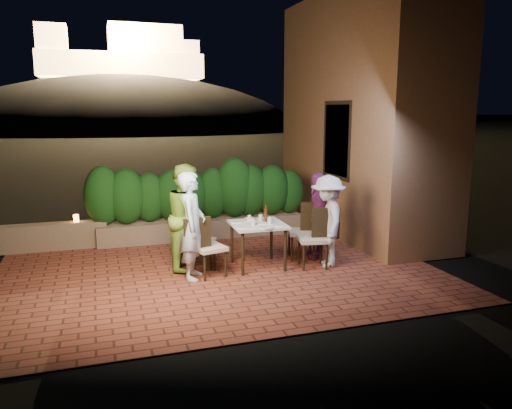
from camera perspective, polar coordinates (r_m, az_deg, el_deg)
name	(u,v)px	position (r m, az deg, el deg)	size (l,w,h in m)	color
ground	(220,274)	(8.21, -4.09, -7.88)	(400.00, 400.00, 0.00)	black
terrace_floor	(213,268)	(8.69, -4.88, -7.20)	(7.00, 6.00, 0.15)	brown
building_wall	(361,114)	(10.99, 11.91, 10.04)	(1.60, 5.00, 5.00)	#95613B
window_pane	(338,140)	(10.20, 9.35, 7.27)	(0.08, 1.00, 1.40)	black
window_frame	(338,140)	(10.19, 9.30, 7.27)	(0.06, 1.15, 1.55)	black
planter	(203,228)	(10.35, -6.08, -2.69)	(4.20, 0.55, 0.40)	#77624B
hedge	(202,192)	(10.20, -6.17, 1.41)	(4.00, 0.70, 1.10)	#123D11
parapet	(46,237)	(10.18, -22.88, -3.43)	(2.20, 0.30, 0.50)	#77624B
hill	(126,160)	(67.99, -14.61, 4.90)	(52.00, 40.00, 22.00)	black
fortress	(121,46)	(68.12, -15.21, 17.12)	(26.00, 8.00, 8.00)	#FFCC7A
dining_table	(258,245)	(8.35, 0.21, -4.68)	(0.87, 0.87, 0.75)	white
plate_nw	(242,227)	(7.99, -1.57, -2.58)	(0.23, 0.23, 0.01)	white
plate_sw	(236,222)	(8.37, -2.27, -1.96)	(0.23, 0.23, 0.01)	white
plate_ne	(278,225)	(8.13, 2.56, -2.35)	(0.21, 0.21, 0.01)	white
plate_se	(268,219)	(8.54, 1.33, -1.71)	(0.19, 0.19, 0.01)	white
plate_centre	(260,223)	(8.26, 0.47, -2.13)	(0.22, 0.22, 0.01)	white
plate_front	(267,227)	(7.96, 1.28, -2.62)	(0.25, 0.25, 0.01)	white
glass_nw	(253,222)	(8.10, -0.31, -2.00)	(0.07, 0.07, 0.12)	silver
glass_sw	(249,218)	(8.43, -0.77, -1.56)	(0.06, 0.06, 0.10)	silver
glass_ne	(270,220)	(8.22, 1.56, -1.82)	(0.07, 0.07, 0.12)	silver
glass_se	(261,218)	(8.41, 0.54, -1.52)	(0.07, 0.07, 0.12)	silver
beer_bottle	(266,213)	(8.34, 1.13, -1.00)	(0.06, 0.06, 0.30)	#45210B
bowl	(250,219)	(8.49, -0.68, -1.68)	(0.16, 0.16, 0.04)	white
chair_left_front	(210,246)	(7.91, -5.33, -4.79)	(0.45, 0.45, 0.97)	black
chair_left_back	(202,240)	(8.38, -6.18, -4.09)	(0.42, 0.42, 0.91)	black
chair_right_front	(313,238)	(8.37, 6.53, -3.80)	(0.47, 0.47, 1.01)	black
chair_right_back	(302,231)	(8.82, 5.23, -2.99)	(0.47, 0.47, 1.01)	black
diner_blue	(192,226)	(7.75, -7.30, -2.44)	(0.61, 0.40, 1.68)	#C4E7FD
diner_green	(187,217)	(8.27, -7.85, -1.40)	(0.85, 0.66, 1.74)	#83BC3A
diner_white	(328,221)	(8.43, 8.20, -1.87)	(0.99, 0.57, 1.54)	silver
diner_purple	(318,215)	(8.89, 7.07, -1.25)	(0.89, 0.37, 1.52)	#7A286E
parapet_lamp	(76,218)	(10.07, -19.88, -1.50)	(0.10, 0.10, 0.14)	orange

